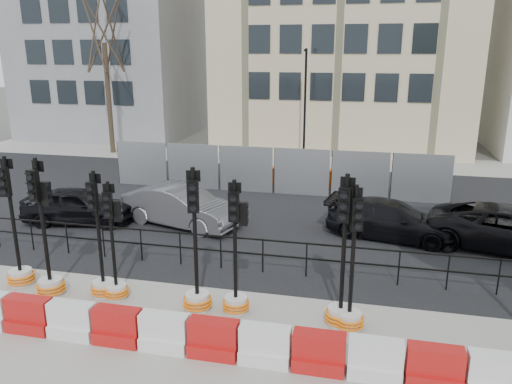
% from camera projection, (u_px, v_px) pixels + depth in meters
% --- Properties ---
extents(ground, '(120.00, 120.00, 0.00)m').
position_uv_depth(ground, '(208.00, 288.00, 12.92)').
color(ground, '#51514C').
rests_on(ground, ground).
extents(sidewalk_near, '(40.00, 6.00, 0.02)m').
position_uv_depth(sidewalk_near, '(162.00, 354.00, 10.11)').
color(sidewalk_near, gray).
rests_on(sidewalk_near, ground).
extents(road, '(40.00, 14.00, 0.03)m').
position_uv_depth(road, '(264.00, 207.00, 19.48)').
color(road, black).
rests_on(road, ground).
extents(sidewalk_far, '(40.00, 4.00, 0.02)m').
position_uv_depth(sidewalk_far, '(297.00, 159.00, 27.92)').
color(sidewalk_far, gray).
rests_on(sidewalk_far, ground).
extents(building_grey, '(11.00, 9.06, 14.00)m').
position_uv_depth(building_grey, '(111.00, 33.00, 34.57)').
color(building_grey, gray).
rests_on(building_grey, ground).
extents(kerb_railing, '(18.00, 0.04, 1.00)m').
position_uv_depth(kerb_railing, '(221.00, 246.00, 13.86)').
color(kerb_railing, black).
rests_on(kerb_railing, ground).
extents(heras_fencing, '(14.33, 1.72, 2.00)m').
position_uv_depth(heras_fencing, '(266.00, 173.00, 21.93)').
color(heras_fencing, '#989BA0').
rests_on(heras_fencing, ground).
extents(lamp_post_far, '(0.12, 0.56, 6.00)m').
position_uv_depth(lamp_post_far, '(305.00, 104.00, 25.97)').
color(lamp_post_far, black).
rests_on(lamp_post_far, ground).
extents(tree_bare_far, '(2.00, 2.00, 9.00)m').
position_uv_depth(tree_bare_far, '(104.00, 36.00, 27.95)').
color(tree_bare_far, '#473828').
rests_on(tree_bare_far, ground).
extents(barrier_row, '(15.70, 0.50, 0.80)m').
position_uv_depth(barrier_row, '(165.00, 333.00, 10.20)').
color(barrier_row, red).
rests_on(barrier_row, ground).
extents(traffic_signal_a, '(0.68, 0.68, 3.46)m').
position_uv_depth(traffic_signal_a, '(18.00, 260.00, 12.91)').
color(traffic_signal_a, silver).
rests_on(traffic_signal_a, ground).
extents(traffic_signal_b, '(0.70, 0.70, 3.53)m').
position_uv_depth(traffic_signal_b, '(48.00, 264.00, 12.32)').
color(traffic_signal_b, silver).
rests_on(traffic_signal_b, ground).
extents(traffic_signal_c, '(0.63, 0.63, 3.22)m').
position_uv_depth(traffic_signal_c, '(102.00, 271.00, 12.36)').
color(traffic_signal_c, silver).
rests_on(traffic_signal_c, ground).
extents(traffic_signal_d, '(0.59, 0.59, 3.01)m').
position_uv_depth(traffic_signal_d, '(115.00, 272.00, 12.20)').
color(traffic_signal_d, silver).
rests_on(traffic_signal_d, ground).
extents(traffic_signal_e, '(0.68, 0.68, 3.47)m').
position_uv_depth(traffic_signal_e, '(197.00, 282.00, 11.66)').
color(traffic_signal_e, silver).
rests_on(traffic_signal_e, ground).
extents(traffic_signal_f, '(0.63, 0.63, 3.22)m').
position_uv_depth(traffic_signal_f, '(236.00, 282.00, 11.54)').
color(traffic_signal_f, silver).
rests_on(traffic_signal_f, ground).
extents(traffic_signal_g, '(0.65, 0.65, 3.30)m').
position_uv_depth(traffic_signal_g, '(350.00, 301.00, 10.86)').
color(traffic_signal_g, silver).
rests_on(traffic_signal_g, ground).
extents(traffic_signal_h, '(0.69, 0.69, 3.50)m').
position_uv_depth(traffic_signal_h, '(341.00, 296.00, 11.01)').
color(traffic_signal_h, silver).
rests_on(traffic_signal_h, ground).
extents(car_a, '(2.71, 4.32, 1.31)m').
position_uv_depth(car_a, '(79.00, 206.00, 17.55)').
color(car_a, black).
rests_on(car_a, ground).
extents(car_b, '(3.77, 5.06, 1.40)m').
position_uv_depth(car_b, '(181.00, 206.00, 17.33)').
color(car_b, '#4E4E53').
rests_on(car_b, ground).
extents(car_c, '(3.28, 4.88, 1.23)m').
position_uv_depth(car_c, '(392.00, 220.00, 16.21)').
color(car_c, black).
rests_on(car_c, ground).
extents(car_d, '(4.73, 5.98, 1.34)m').
position_uv_depth(car_d, '(511.00, 229.00, 15.19)').
color(car_d, black).
rests_on(car_d, ground).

